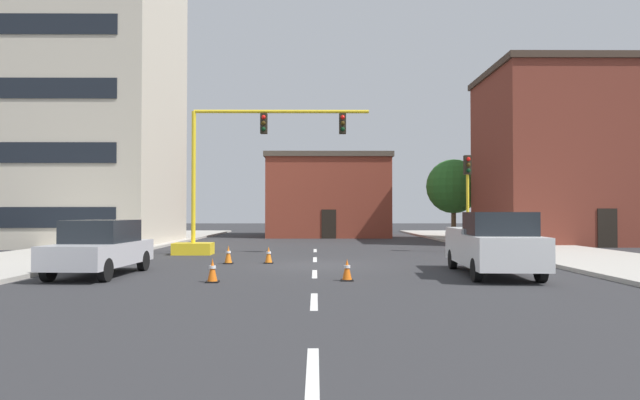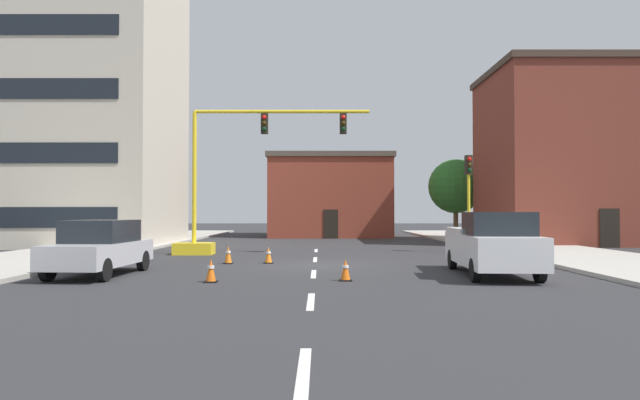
{
  "view_description": "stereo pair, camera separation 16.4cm",
  "coord_description": "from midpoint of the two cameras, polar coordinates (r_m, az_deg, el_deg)",
  "views": [
    {
      "loc": [
        0.04,
        -20.94,
        1.98
      ],
      "look_at": [
        0.25,
        7.19,
        2.61
      ],
      "focal_mm": 31.34,
      "sensor_mm": 36.0,
      "label": 1
    },
    {
      "loc": [
        0.2,
        -20.94,
        1.98
      ],
      "look_at": [
        0.25,
        7.19,
        2.61
      ],
      "focal_mm": 31.34,
      "sensor_mm": 36.0,
      "label": 2
    }
  ],
  "objects": [
    {
      "name": "sedan_silver_near_left",
      "position": [
        18.85,
        -21.4,
        -4.51
      ],
      "size": [
        2.06,
        4.58,
        1.74
      ],
      "color": "#B7B7BC",
      "rests_on": "ground_plane"
    },
    {
      "name": "building_tall_left",
      "position": [
        39.32,
        -25.5,
        11.26
      ],
      "size": [
        14.85,
        10.75,
        20.84
      ],
      "color": "beige",
      "rests_on": "ground_plane"
    },
    {
      "name": "traffic_cone_roadside_c",
      "position": [
        16.26,
        2.82,
        -7.15
      ],
      "size": [
        0.36,
        0.36,
        0.64
      ],
      "color": "black",
      "rests_on": "ground_plane"
    },
    {
      "name": "traffic_cone_roadside_b",
      "position": [
        21.85,
        -5.15,
        -5.63
      ],
      "size": [
        0.36,
        0.36,
        0.65
      ],
      "color": "black",
      "rests_on": "ground_plane"
    },
    {
      "name": "ground_plane",
      "position": [
        21.04,
        -0.42,
        -6.67
      ],
      "size": [
        160.0,
        160.0,
        0.0
      ],
      "primitive_type": "plane",
      "color": "#2D2D30"
    },
    {
      "name": "building_row_right",
      "position": [
        39.18,
        24.51,
        4.09
      ],
      "size": [
        10.82,
        8.86,
        11.11
      ],
      "color": "brown",
      "rests_on": "ground_plane"
    },
    {
      "name": "sidewalk_left",
      "position": [
        31.28,
        -22.13,
        -4.68
      ],
      "size": [
        6.0,
        56.0,
        0.14
      ],
      "primitive_type": "cube",
      "color": "#B2ADA3",
      "rests_on": "ground_plane"
    },
    {
      "name": "lane_stripe_seg_3",
      "position": [
        23.53,
        -0.38,
        -6.09
      ],
      "size": [
        0.16,
        2.4,
        0.01
      ],
      "primitive_type": "cube",
      "color": "silver",
      "rests_on": "ground_plane"
    },
    {
      "name": "traffic_cone_roadside_d",
      "position": [
        16.19,
        -10.88,
        -7.1
      ],
      "size": [
        0.36,
        0.36,
        0.67
      ],
      "color": "black",
      "rests_on": "ground_plane"
    },
    {
      "name": "lane_stripe_seg_2",
      "position": [
        18.05,
        -0.48,
        -7.56
      ],
      "size": [
        0.16,
        2.4,
        0.01
      ],
      "primitive_type": "cube",
      "color": "silver",
      "rests_on": "ground_plane"
    },
    {
      "name": "traffic_cone_roadside_a",
      "position": [
        21.89,
        -9.22,
        -5.54
      ],
      "size": [
        0.36,
        0.36,
        0.7
      ],
      "color": "black",
      "rests_on": "ground_plane"
    },
    {
      "name": "tree_right_far",
      "position": [
        43.39,
        13.7,
        1.36
      ],
      "size": [
        4.1,
        4.1,
        6.01
      ],
      "color": "brown",
      "rests_on": "ground_plane"
    },
    {
      "name": "sidewalk_right",
      "position": [
        31.19,
        21.54,
        -4.7
      ],
      "size": [
        6.0,
        56.0,
        0.14
      ],
      "primitive_type": "cube",
      "color": "#B2ADA3",
      "rests_on": "ground_plane"
    },
    {
      "name": "lane_stripe_seg_4",
      "position": [
        29.01,
        -0.33,
        -5.18
      ],
      "size": [
        0.16,
        2.4,
        0.01
      ],
      "primitive_type": "cube",
      "color": "silver",
      "rests_on": "ground_plane"
    },
    {
      "name": "traffic_light_pole_right",
      "position": [
        28.49,
        15.02,
        1.89
      ],
      "size": [
        0.32,
        0.47,
        4.8
      ],
      "color": "yellow",
      "rests_on": "ground_plane"
    },
    {
      "name": "lane_stripe_seg_0",
      "position": [
        7.22,
        -1.1,
        -17.15
      ],
      "size": [
        0.16,
        2.4,
        0.01
      ],
      "primitive_type": "cube",
      "color": "silver",
      "rests_on": "ground_plane"
    },
    {
      "name": "traffic_signal_gantry",
      "position": [
        26.68,
        -10.17,
        -0.67
      ],
      "size": [
        9.17,
        1.2,
        6.83
      ],
      "color": "yellow",
      "rests_on": "ground_plane"
    },
    {
      "name": "pickup_truck_white",
      "position": [
        18.43,
        17.29,
        -4.34
      ],
      "size": [
        2.33,
        5.51,
        1.99
      ],
      "color": "white",
      "rests_on": "ground_plane"
    },
    {
      "name": "building_brick_center",
      "position": [
        47.07,
        1.0,
        0.37
      ],
      "size": [
        9.93,
        10.05,
        6.64
      ],
      "color": "brown",
      "rests_on": "ground_plane"
    },
    {
      "name": "lane_stripe_seg_1",
      "position": [
        12.6,
        -0.65,
        -10.29
      ],
      "size": [
        0.16,
        2.4,
        0.01
      ],
      "primitive_type": "cube",
      "color": "silver",
      "rests_on": "ground_plane"
    }
  ]
}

